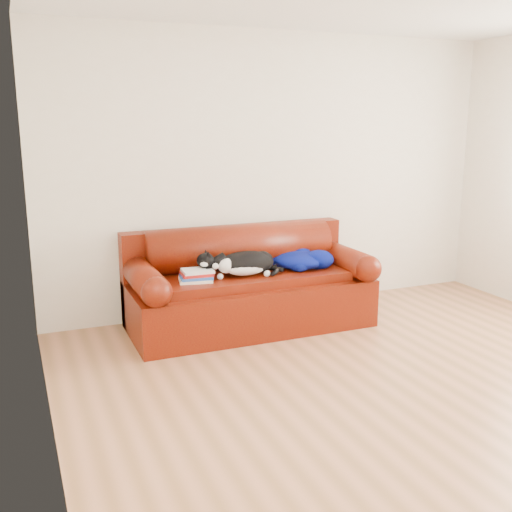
{
  "coord_description": "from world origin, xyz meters",
  "views": [
    {
      "loc": [
        -2.38,
        -3.2,
        1.81
      ],
      "look_at": [
        -0.48,
        1.35,
        0.67
      ],
      "focal_mm": 42.0,
      "sensor_mm": 36.0,
      "label": 1
    }
  ],
  "objects_px": {
    "book_stack": "(196,275)",
    "cat": "(246,264)",
    "blanket": "(301,259)",
    "sofa_base": "(250,301)"
  },
  "relations": [
    {
      "from": "sofa_base",
      "to": "book_stack",
      "type": "bearing_deg",
      "value": -168.1
    },
    {
      "from": "book_stack",
      "to": "cat",
      "type": "distance_m",
      "value": 0.45
    },
    {
      "from": "cat",
      "to": "book_stack",
      "type": "bearing_deg",
      "value": -178.84
    },
    {
      "from": "book_stack",
      "to": "blanket",
      "type": "relative_size",
      "value": 0.54
    },
    {
      "from": "blanket",
      "to": "cat",
      "type": "bearing_deg",
      "value": -172.92
    },
    {
      "from": "book_stack",
      "to": "cat",
      "type": "relative_size",
      "value": 0.42
    },
    {
      "from": "sofa_base",
      "to": "blanket",
      "type": "xyz_separation_m",
      "value": [
        0.49,
        -0.02,
        0.34
      ]
    },
    {
      "from": "book_stack",
      "to": "blanket",
      "type": "height_order",
      "value": "blanket"
    },
    {
      "from": "sofa_base",
      "to": "cat",
      "type": "relative_size",
      "value": 2.91
    },
    {
      "from": "cat",
      "to": "blanket",
      "type": "relative_size",
      "value": 1.29
    }
  ]
}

